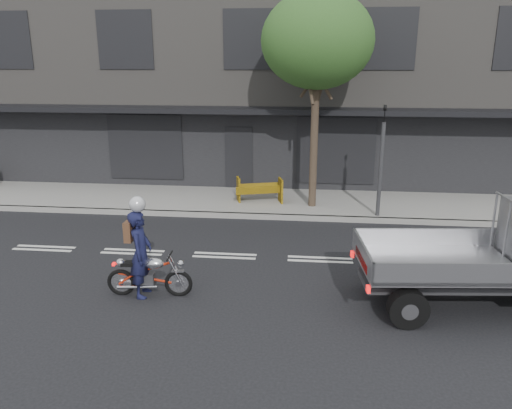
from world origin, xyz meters
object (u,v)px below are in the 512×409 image
(rider, at_px, (141,254))
(construction_barrier, at_px, (259,191))
(motorcycle, at_px, (149,274))
(traffic_light_pole, at_px, (381,168))
(street_tree, at_px, (317,41))

(rider, distance_m, construction_barrier, 6.80)
(motorcycle, xyz_separation_m, construction_barrier, (1.64, 6.55, 0.10))
(traffic_light_pole, height_order, construction_barrier, traffic_light_pole)
(street_tree, relative_size, motorcycle, 3.73)
(street_tree, height_order, rider, street_tree)
(traffic_light_pole, xyz_separation_m, rider, (-5.55, -5.65, -0.73))
(traffic_light_pole, bearing_deg, street_tree, 156.97)
(rider, bearing_deg, motorcycle, -93.64)
(motorcycle, height_order, rider, rider)
(motorcycle, bearing_deg, traffic_light_pole, 42.64)
(street_tree, bearing_deg, traffic_light_pole, -23.03)
(traffic_light_pole, bearing_deg, motorcycle, -133.71)
(rider, xyz_separation_m, construction_barrier, (1.79, 6.55, -0.35))
(motorcycle, bearing_deg, rider, 176.36)
(motorcycle, relative_size, construction_barrier, 1.19)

